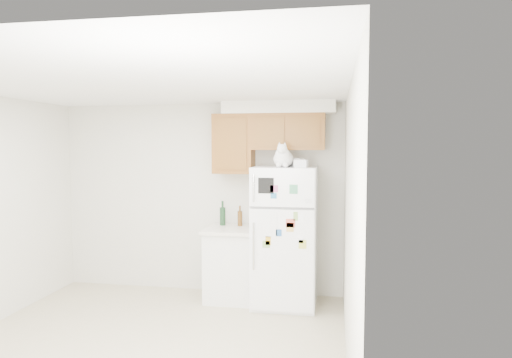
% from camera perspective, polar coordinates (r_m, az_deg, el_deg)
% --- Properties ---
extents(ground_plane, '(3.80, 4.00, 0.01)m').
position_cam_1_polar(ground_plane, '(4.68, -14.37, -20.66)').
color(ground_plane, '#BAAB8F').
extents(room_shell, '(3.84, 4.04, 2.52)m').
position_cam_1_polar(room_shell, '(4.44, -12.03, 0.48)').
color(room_shell, beige).
rests_on(room_shell, ground_plane).
extents(refrigerator, '(0.76, 0.78, 1.70)m').
position_cam_1_polar(refrigerator, '(5.61, 3.65, -7.14)').
color(refrigerator, white).
rests_on(refrigerator, ground_plane).
extents(base_counter, '(0.64, 0.64, 0.92)m').
position_cam_1_polar(base_counter, '(5.88, -3.10, -10.49)').
color(base_counter, white).
rests_on(base_counter, ground_plane).
extents(cat, '(0.29, 0.42, 0.30)m').
position_cam_1_polar(cat, '(5.38, 3.43, 2.68)').
color(cat, white).
rests_on(cat, refrigerator).
extents(storage_box_back, '(0.21, 0.18, 0.10)m').
position_cam_1_polar(storage_box_back, '(5.56, 4.95, 2.08)').
color(storage_box_back, white).
rests_on(storage_box_back, refrigerator).
extents(storage_box_front, '(0.17, 0.13, 0.09)m').
position_cam_1_polar(storage_box_front, '(5.34, 5.65, 1.94)').
color(storage_box_front, white).
rests_on(storage_box_front, refrigerator).
extents(bottle_green, '(0.07, 0.07, 0.32)m').
position_cam_1_polar(bottle_green, '(5.95, -4.20, -4.27)').
color(bottle_green, '#19381E').
rests_on(bottle_green, base_counter).
extents(bottle_amber, '(0.06, 0.06, 0.26)m').
position_cam_1_polar(bottle_amber, '(5.88, -2.02, -4.62)').
color(bottle_amber, '#593814').
rests_on(bottle_amber, base_counter).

